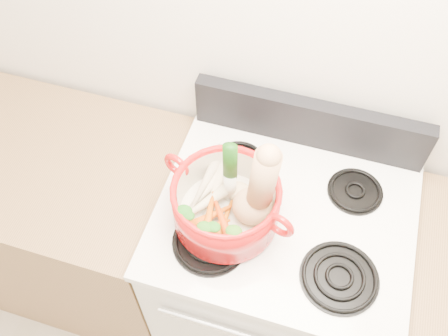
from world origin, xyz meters
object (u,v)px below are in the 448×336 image
(squash, at_px, (258,188))
(leek, at_px, (230,172))
(stove_body, at_px, (273,278))
(dutch_oven, at_px, (226,204))

(squash, xyz_separation_m, leek, (-0.09, 0.04, -0.02))
(stove_body, bearing_deg, leek, -172.25)
(leek, bearing_deg, stove_body, 2.91)
(leek, bearing_deg, dutch_oven, -90.72)
(dutch_oven, bearing_deg, leek, 111.57)
(dutch_oven, relative_size, leek, 1.16)
(squash, bearing_deg, dutch_oven, 167.80)
(stove_body, height_order, dutch_oven, dutch_oven)
(squash, bearing_deg, leek, 136.47)
(squash, height_order, leek, squash)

